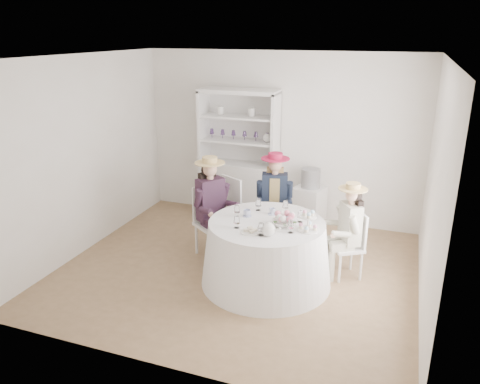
% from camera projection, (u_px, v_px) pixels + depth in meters
% --- Properties ---
extents(ground, '(4.50, 4.50, 0.00)m').
position_uv_depth(ground, '(237.00, 269.00, 6.16)').
color(ground, brown).
rests_on(ground, ground).
extents(ceiling, '(4.50, 4.50, 0.00)m').
position_uv_depth(ceiling, '(237.00, 57.00, 5.28)').
color(ceiling, white).
rests_on(ceiling, wall_back).
extents(wall_back, '(4.50, 0.00, 4.50)m').
position_uv_depth(wall_back, '(280.00, 138.00, 7.50)').
color(wall_back, silver).
rests_on(wall_back, ground).
extents(wall_front, '(4.50, 0.00, 4.50)m').
position_uv_depth(wall_front, '(156.00, 235.00, 3.94)').
color(wall_front, silver).
rests_on(wall_front, ground).
extents(wall_left, '(0.00, 4.50, 4.50)m').
position_uv_depth(wall_left, '(84.00, 156.00, 6.44)').
color(wall_left, silver).
rests_on(wall_left, ground).
extents(wall_right, '(0.00, 4.50, 4.50)m').
position_uv_depth(wall_right, '(434.00, 192.00, 5.00)').
color(wall_right, silver).
rests_on(wall_right, ground).
extents(tea_table, '(1.61, 1.61, 0.81)m').
position_uv_depth(tea_table, '(266.00, 253.00, 5.74)').
color(tea_table, white).
rests_on(tea_table, ground).
extents(hutch, '(1.29, 0.56, 2.12)m').
position_uv_depth(hutch, '(240.00, 174.00, 7.68)').
color(hutch, silver).
rests_on(hutch, ground).
extents(side_table, '(0.51, 0.51, 0.66)m').
position_uv_depth(side_table, '(309.00, 207.00, 7.43)').
color(side_table, silver).
rests_on(side_table, ground).
extents(hatbox, '(0.36, 0.36, 0.30)m').
position_uv_depth(hatbox, '(311.00, 178.00, 7.27)').
color(hatbox, black).
rests_on(hatbox, side_table).
extents(guest_left, '(0.61, 0.57, 1.41)m').
position_uv_depth(guest_left, '(212.00, 201.00, 6.32)').
color(guest_left, silver).
rests_on(guest_left, ground).
extents(guest_mid, '(0.53, 0.56, 1.40)m').
position_uv_depth(guest_mid, '(274.00, 195.00, 6.57)').
color(guest_mid, silver).
rests_on(guest_mid, ground).
extents(guest_right, '(0.54, 0.50, 1.25)m').
position_uv_depth(guest_right, '(348.00, 225.00, 5.78)').
color(guest_right, silver).
rests_on(guest_right, ground).
extents(spare_chair, '(0.58, 0.58, 1.04)m').
position_uv_depth(spare_chair, '(237.00, 208.00, 6.76)').
color(spare_chair, silver).
rests_on(spare_chair, ground).
extents(teacup_a, '(0.10, 0.10, 0.08)m').
position_uv_depth(teacup_a, '(247.00, 213.00, 5.77)').
color(teacup_a, white).
rests_on(teacup_a, tea_table).
extents(teacup_b, '(0.09, 0.09, 0.07)m').
position_uv_depth(teacup_b, '(272.00, 212.00, 5.83)').
color(teacup_b, white).
rests_on(teacup_b, tea_table).
extents(teacup_c, '(0.11, 0.11, 0.07)m').
position_uv_depth(teacup_c, '(289.00, 216.00, 5.69)').
color(teacup_c, white).
rests_on(teacup_c, tea_table).
extents(flower_bowl, '(0.31, 0.31, 0.06)m').
position_uv_depth(flower_bowl, '(282.00, 224.00, 5.48)').
color(flower_bowl, white).
rests_on(flower_bowl, tea_table).
extents(flower_arrangement, '(0.20, 0.20, 0.08)m').
position_uv_depth(flower_arrangement, '(284.00, 217.00, 5.49)').
color(flower_arrangement, pink).
rests_on(flower_arrangement, tea_table).
extents(table_teapot, '(0.23, 0.16, 0.17)m').
position_uv_depth(table_teapot, '(268.00, 229.00, 5.22)').
color(table_teapot, white).
rests_on(table_teapot, tea_table).
extents(sandwich_plate, '(0.23, 0.23, 0.05)m').
position_uv_depth(sandwich_plate, '(251.00, 231.00, 5.32)').
color(sandwich_plate, white).
rests_on(sandwich_plate, tea_table).
extents(cupcake_stand, '(0.25, 0.25, 0.23)m').
position_uv_depth(cupcake_stand, '(308.00, 223.00, 5.35)').
color(cupcake_stand, white).
rests_on(cupcake_stand, tea_table).
extents(stemware_set, '(0.85, 0.86, 0.15)m').
position_uv_depth(stemware_set, '(267.00, 216.00, 5.58)').
color(stemware_set, white).
rests_on(stemware_set, tea_table).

